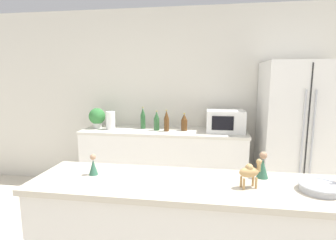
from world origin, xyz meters
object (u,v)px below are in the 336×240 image
at_px(microwave, 225,121).
at_px(fruit_bowl, 320,187).
at_px(back_bottle_2, 157,121).
at_px(camel_figurine, 250,171).
at_px(paper_towel_roll, 110,120).
at_px(back_bottle_3, 143,118).
at_px(potted_plant, 97,117).
at_px(back_bottle_1, 184,122).
at_px(back_bottle_0, 166,121).
at_px(refrigerator, 296,136).
at_px(wise_man_figurine_crimson, 93,166).
at_px(wise_man_figurine_blue, 263,167).

distance_m(microwave, fruit_bowl, 2.01).
relative_size(back_bottle_2, camel_figurine, 1.60).
distance_m(fruit_bowl, camel_figurine, 0.37).
xyz_separation_m(paper_towel_roll, camel_figurine, (1.54, -1.92, 0.06)).
height_order(back_bottle_2, back_bottle_3, back_bottle_3).
height_order(potted_plant, back_bottle_1, potted_plant).
distance_m(back_bottle_0, back_bottle_1, 0.24).
bearing_deg(fruit_bowl, refrigerator, 76.12).
relative_size(refrigerator, potted_plant, 6.39).
bearing_deg(back_bottle_1, back_bottle_3, 174.41).
distance_m(back_bottle_1, back_bottle_2, 0.37).
height_order(back_bottle_3, camel_figurine, back_bottle_3).
bearing_deg(camel_figurine, wise_man_figurine_crimson, 176.50).
relative_size(paper_towel_roll, back_bottle_3, 0.81).
distance_m(paper_towel_roll, camel_figurine, 2.46).
distance_m(microwave, back_bottle_1, 0.53).
xyz_separation_m(potted_plant, fruit_bowl, (2.12, -1.96, -0.05)).
bearing_deg(wise_man_figurine_crimson, potted_plant, 113.09).
height_order(back_bottle_2, wise_man_figurine_crimson, back_bottle_2).
relative_size(paper_towel_roll, fruit_bowl, 1.10).
bearing_deg(wise_man_figurine_blue, fruit_bowl, -30.63).
distance_m(paper_towel_roll, wise_man_figurine_crimson, 1.96).
distance_m(potted_plant, back_bottle_0, 0.99).
bearing_deg(potted_plant, back_bottle_2, -1.81).
xyz_separation_m(refrigerator, fruit_bowl, (-0.47, -1.88, 0.12)).
relative_size(refrigerator, wise_man_figurine_blue, 10.92).
height_order(fruit_bowl, camel_figurine, camel_figurine).
relative_size(camel_figurine, wise_man_figurine_crimson, 1.22).
relative_size(potted_plant, fruit_bowl, 1.28).
bearing_deg(camel_figurine, potted_plant, 131.71).
bearing_deg(refrigerator, fruit_bowl, -103.88).
relative_size(back_bottle_2, fruit_bowl, 1.19).
xyz_separation_m(back_bottle_1, fruit_bowl, (0.91, -1.97, -0.00)).
relative_size(wise_man_figurine_blue, wise_man_figurine_crimson, 1.23).
height_order(microwave, back_bottle_2, microwave).
bearing_deg(camel_figurine, wise_man_figurine_blue, 58.63).
relative_size(potted_plant, back_bottle_3, 0.94).
xyz_separation_m(potted_plant, back_bottle_0, (0.99, -0.07, -0.02)).
bearing_deg(back_bottle_2, camel_figurine, -64.95).
xyz_separation_m(back_bottle_2, wise_man_figurine_crimson, (-0.03, -1.89, 0.02)).
bearing_deg(back_bottle_3, potted_plant, -174.56).
bearing_deg(fruit_bowl, wise_man_figurine_blue, 149.37).
distance_m(potted_plant, back_bottle_1, 1.21).
bearing_deg(paper_towel_roll, wise_man_figurine_blue, -46.89).
bearing_deg(back_bottle_0, refrigerator, -0.48).
xyz_separation_m(fruit_bowl, wise_man_figurine_crimson, (-1.31, 0.05, 0.03)).
bearing_deg(fruit_bowl, microwave, 100.77).
bearing_deg(fruit_bowl, back_bottle_1, 114.78).
bearing_deg(back_bottle_2, back_bottle_1, 4.92).
relative_size(back_bottle_0, wise_man_figurine_blue, 1.71).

